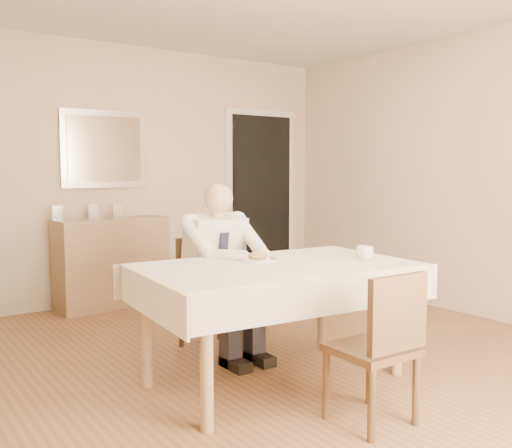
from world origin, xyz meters
TOP-DOWN VIEW (x-y plane):
  - room at (0.00, 0.00)m, footprint 5.00×5.02m
  - doorway at (1.55, 2.46)m, footprint 0.96×0.07m
  - mirror at (-0.35, 2.47)m, footprint 0.86×0.04m
  - dining_table at (-0.24, -0.21)m, footprint 1.79×1.15m
  - chair_far at (-0.24, 0.66)m, footprint 0.40×0.40m
  - chair_near at (-0.19, -1.06)m, footprint 0.39×0.40m
  - seated_man at (-0.24, 0.38)m, footprint 0.48×0.72m
  - plate at (-0.25, -0.03)m, footprint 0.26×0.26m
  - food at (-0.25, -0.03)m, footprint 0.14×0.14m
  - knife at (-0.21, -0.09)m, footprint 0.01×0.13m
  - fork at (-0.29, -0.09)m, footprint 0.01×0.13m
  - coffee_mug at (0.35, -0.40)m, footprint 0.13×0.13m
  - sideboard at (-0.35, 2.32)m, footprint 1.12×0.46m
  - photo_frame_left at (-0.87, 2.32)m, footprint 0.10×0.02m
  - photo_frame_center at (-0.51, 2.38)m, footprint 0.10×0.02m
  - photo_frame_right at (-0.27, 2.34)m, footprint 0.10×0.02m

SIDE VIEW (x-z plane):
  - sideboard at x=-0.35m, z-range 0.00..0.87m
  - chair_near at x=-0.19m, z-range 0.05..0.87m
  - chair_far at x=-0.24m, z-range 0.05..0.88m
  - dining_table at x=-0.24m, z-range 0.29..1.04m
  - seated_man at x=-0.24m, z-range 0.07..1.31m
  - plate at x=-0.25m, z-range 0.75..0.77m
  - knife at x=-0.21m, z-range 0.77..0.78m
  - fork at x=-0.29m, z-range 0.77..0.78m
  - food at x=-0.25m, z-range 0.76..0.81m
  - coffee_mug at x=0.35m, z-range 0.75..0.84m
  - photo_frame_left at x=-0.87m, z-range 0.87..1.01m
  - photo_frame_center at x=-0.51m, z-range 0.87..1.01m
  - photo_frame_right at x=-0.27m, z-range 0.87..1.01m
  - doorway at x=1.55m, z-range -0.05..2.05m
  - room at x=0.00m, z-range 0.00..2.60m
  - mirror at x=-0.35m, z-range 1.17..1.93m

